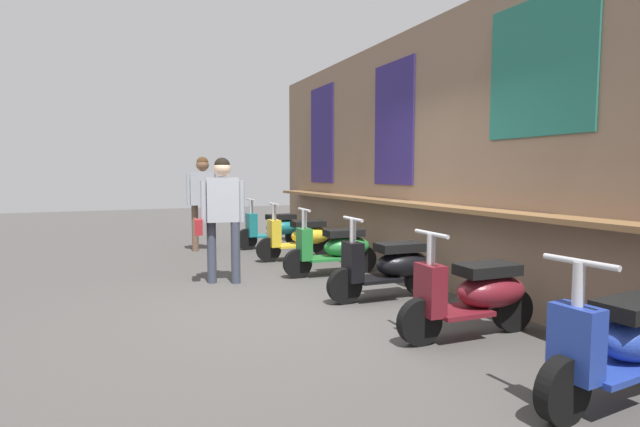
{
  "coord_description": "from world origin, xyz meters",
  "views": [
    {
      "loc": [
        4.72,
        -1.89,
        1.47
      ],
      "look_at": [
        -2.03,
        1.08,
        0.84
      ],
      "focal_mm": 27.18,
      "sensor_mm": 36.0,
      "label": 1
    }
  ],
  "objects_px": {
    "scooter_black": "(390,266)",
    "scooter_green": "(336,248)",
    "shopper_with_handbag": "(222,207)",
    "scooter_yellow": "(302,237)",
    "shopper_browsing": "(203,193)",
    "scooter_maroon": "(476,294)",
    "scooter_teal": "(275,228)",
    "scooter_blue": "(623,343)"
  },
  "relations": [
    {
      "from": "scooter_black",
      "to": "scooter_green",
      "type": "bearing_deg",
      "value": -87.78
    },
    {
      "from": "scooter_green",
      "to": "scooter_black",
      "type": "relative_size",
      "value": 1.0
    },
    {
      "from": "scooter_black",
      "to": "shopper_with_handbag",
      "type": "bearing_deg",
      "value": -42.36
    },
    {
      "from": "scooter_yellow",
      "to": "shopper_browsing",
      "type": "height_order",
      "value": "shopper_browsing"
    },
    {
      "from": "shopper_browsing",
      "to": "scooter_green",
      "type": "bearing_deg",
      "value": 39.32
    },
    {
      "from": "scooter_black",
      "to": "scooter_maroon",
      "type": "height_order",
      "value": "same"
    },
    {
      "from": "scooter_maroon",
      "to": "shopper_with_handbag",
      "type": "bearing_deg",
      "value": -59.46
    },
    {
      "from": "shopper_with_handbag",
      "to": "shopper_browsing",
      "type": "distance_m",
      "value": 2.74
    },
    {
      "from": "scooter_teal",
      "to": "shopper_browsing",
      "type": "xyz_separation_m",
      "value": [
        -0.12,
        -1.36,
        0.71
      ]
    },
    {
      "from": "scooter_black",
      "to": "scooter_blue",
      "type": "bearing_deg",
      "value": 92.22
    },
    {
      "from": "scooter_maroon",
      "to": "scooter_yellow",
      "type": "bearing_deg",
      "value": -87.57
    },
    {
      "from": "scooter_yellow",
      "to": "shopper_with_handbag",
      "type": "relative_size",
      "value": 0.84
    },
    {
      "from": "scooter_teal",
      "to": "scooter_green",
      "type": "distance_m",
      "value": 2.74
    },
    {
      "from": "scooter_green",
      "to": "scooter_black",
      "type": "height_order",
      "value": "same"
    },
    {
      "from": "scooter_green",
      "to": "shopper_with_handbag",
      "type": "relative_size",
      "value": 0.85
    },
    {
      "from": "scooter_green",
      "to": "scooter_blue",
      "type": "height_order",
      "value": "same"
    },
    {
      "from": "scooter_yellow",
      "to": "scooter_green",
      "type": "relative_size",
      "value": 1.0
    },
    {
      "from": "scooter_teal",
      "to": "scooter_black",
      "type": "distance_m",
      "value": 4.18
    },
    {
      "from": "scooter_maroon",
      "to": "shopper_browsing",
      "type": "xyz_separation_m",
      "value": [
        -5.73,
        -1.36,
        0.71
      ]
    },
    {
      "from": "scooter_maroon",
      "to": "scooter_green",
      "type": "bearing_deg",
      "value": -87.57
    },
    {
      "from": "scooter_blue",
      "to": "shopper_with_handbag",
      "type": "relative_size",
      "value": 0.85
    },
    {
      "from": "scooter_maroon",
      "to": "scooter_blue",
      "type": "xyz_separation_m",
      "value": [
        1.35,
        -0.0,
        0.0
      ]
    },
    {
      "from": "scooter_blue",
      "to": "shopper_with_handbag",
      "type": "distance_m",
      "value": 4.68
    },
    {
      "from": "scooter_yellow",
      "to": "scooter_green",
      "type": "height_order",
      "value": "same"
    },
    {
      "from": "scooter_blue",
      "to": "shopper_browsing",
      "type": "height_order",
      "value": "shopper_browsing"
    },
    {
      "from": "scooter_green",
      "to": "scooter_blue",
      "type": "distance_m",
      "value": 4.21
    },
    {
      "from": "scooter_maroon",
      "to": "shopper_with_handbag",
      "type": "xyz_separation_m",
      "value": [
        -3.01,
        -1.61,
        0.62
      ]
    },
    {
      "from": "scooter_black",
      "to": "scooter_maroon",
      "type": "distance_m",
      "value": 1.42
    },
    {
      "from": "scooter_yellow",
      "to": "scooter_blue",
      "type": "bearing_deg",
      "value": 91.23
    },
    {
      "from": "scooter_yellow",
      "to": "scooter_black",
      "type": "height_order",
      "value": "same"
    },
    {
      "from": "scooter_teal",
      "to": "shopper_with_handbag",
      "type": "height_order",
      "value": "shopper_with_handbag"
    },
    {
      "from": "scooter_green",
      "to": "shopper_browsing",
      "type": "xyz_separation_m",
      "value": [
        -2.86,
        -1.36,
        0.71
      ]
    },
    {
      "from": "scooter_teal",
      "to": "scooter_maroon",
      "type": "height_order",
      "value": "same"
    },
    {
      "from": "scooter_green",
      "to": "scooter_black",
      "type": "xyz_separation_m",
      "value": [
        1.45,
        0.0,
        0.0
      ]
    },
    {
      "from": "scooter_yellow",
      "to": "scooter_blue",
      "type": "xyz_separation_m",
      "value": [
        5.56,
        -0.0,
        0.0
      ]
    },
    {
      "from": "scooter_blue",
      "to": "shopper_with_handbag",
      "type": "xyz_separation_m",
      "value": [
        -4.35,
        -1.61,
        0.62
      ]
    },
    {
      "from": "scooter_blue",
      "to": "shopper_with_handbag",
      "type": "height_order",
      "value": "shopper_with_handbag"
    },
    {
      "from": "scooter_yellow",
      "to": "shopper_with_handbag",
      "type": "distance_m",
      "value": 2.1
    },
    {
      "from": "scooter_teal",
      "to": "scooter_yellow",
      "type": "height_order",
      "value": "same"
    },
    {
      "from": "scooter_teal",
      "to": "scooter_maroon",
      "type": "relative_size",
      "value": 1.0
    },
    {
      "from": "shopper_browsing",
      "to": "scooter_yellow",
      "type": "bearing_deg",
      "value": 55.69
    },
    {
      "from": "scooter_black",
      "to": "scooter_maroon",
      "type": "bearing_deg",
      "value": 92.22
    }
  ]
}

